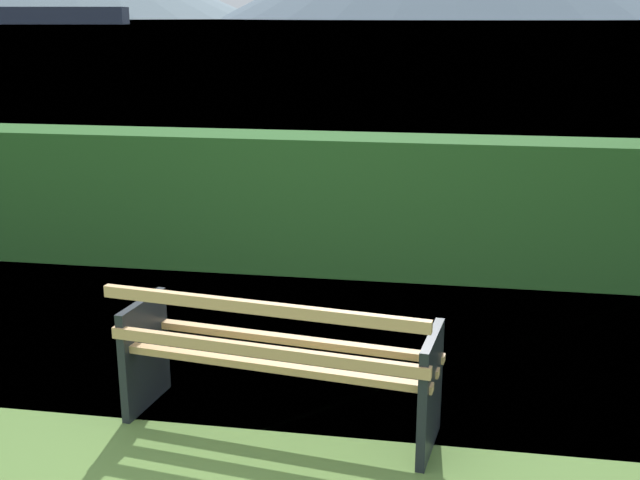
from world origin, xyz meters
The scene contains 4 objects.
ground_plane centered at (0.00, 0.00, 0.00)m, with size 1400.00×1400.00×0.00m, color #567A38.
water_surface centered at (0.00, 309.90, 0.00)m, with size 620.00×620.00×0.00m, color #6B8EA3.
park_bench centered at (-0.01, -0.06, 0.43)m, with size 1.88×0.81×0.87m.
hedge_row centered at (0.00, 2.97, 0.63)m, with size 13.32×0.61×1.26m, color #285B23.
Camera 1 is at (0.92, -4.07, 2.30)m, focal length 44.46 mm.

